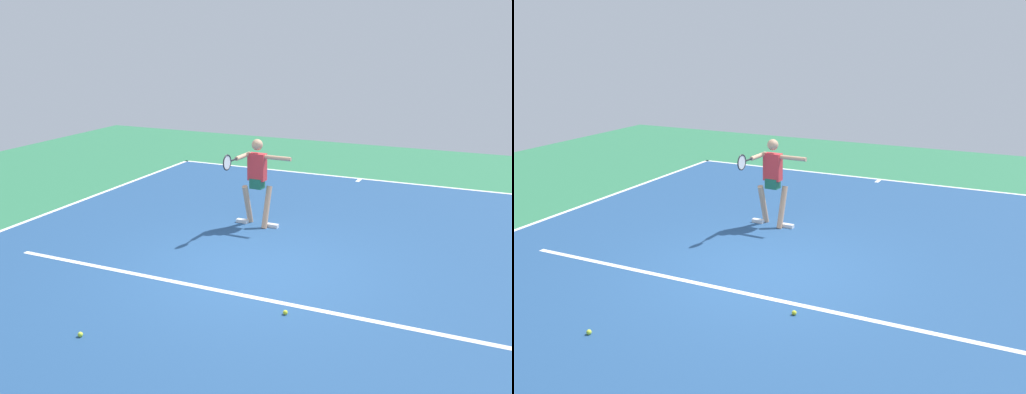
% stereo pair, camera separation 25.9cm
% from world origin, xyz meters
% --- Properties ---
extents(ground_plane, '(22.78, 22.78, 0.00)m').
position_xyz_m(ground_plane, '(0.00, 0.00, 0.00)').
color(ground_plane, '#2D754C').
extents(court_surface, '(10.56, 13.40, 0.00)m').
position_xyz_m(court_surface, '(0.00, 0.00, 0.00)').
color(court_surface, navy).
rests_on(court_surface, ground_plane).
extents(court_line_baseline_near, '(10.56, 0.10, 0.01)m').
position_xyz_m(court_line_baseline_near, '(0.00, -6.65, 0.00)').
color(court_line_baseline_near, white).
rests_on(court_line_baseline_near, ground_plane).
extents(court_line_sideline_right, '(0.10, 13.40, 0.01)m').
position_xyz_m(court_line_sideline_right, '(5.23, 0.00, 0.00)').
color(court_line_sideline_right, white).
rests_on(court_line_sideline_right, ground_plane).
extents(court_line_service, '(7.92, 0.10, 0.01)m').
position_xyz_m(court_line_service, '(0.00, 0.90, 0.00)').
color(court_line_service, white).
rests_on(court_line_service, ground_plane).
extents(court_line_centre_mark, '(0.10, 0.30, 0.01)m').
position_xyz_m(court_line_centre_mark, '(0.00, -6.45, 0.00)').
color(court_line_centre_mark, white).
rests_on(court_line_centre_mark, ground_plane).
extents(tennis_player, '(1.15, 1.21, 1.73)m').
position_xyz_m(tennis_player, '(0.90, -2.07, 0.99)').
color(tennis_player, tan).
rests_on(tennis_player, ground_plane).
extents(tennis_ball_far_corner, '(0.07, 0.07, 0.07)m').
position_xyz_m(tennis_ball_far_corner, '(1.12, 2.82, 0.03)').
color(tennis_ball_far_corner, '#C6E53D').
rests_on(tennis_ball_far_corner, ground_plane).
extents(tennis_ball_by_baseline, '(0.07, 0.07, 0.07)m').
position_xyz_m(tennis_ball_by_baseline, '(-1.00, 1.20, 0.03)').
color(tennis_ball_by_baseline, yellow).
rests_on(tennis_ball_by_baseline, ground_plane).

